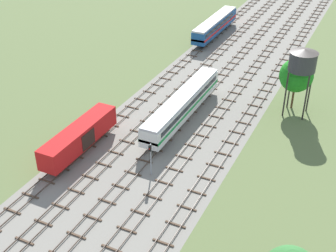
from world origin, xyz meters
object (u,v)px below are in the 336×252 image
Objects in this scene: diesel_railcar_far_left_mid at (215,25)px; signal_post_nearest at (150,156)px; passenger_coach_centre_left_near at (183,104)px; water_tower at (303,61)px; freight_boxcar_far_left_nearest at (79,136)px.

signal_post_nearest is at bearing -78.00° from diesel_railcar_far_left_mid.
water_tower reaches higher than passenger_coach_centre_left_near.
freight_boxcar_far_left_nearest is 50.67m from diesel_railcar_far_left_mid.
diesel_railcar_far_left_mid is at bearing 90.01° from freight_boxcar_far_left_nearest.
passenger_coach_centre_left_near is at bearing -76.68° from diesel_railcar_far_left_mid.
passenger_coach_centre_left_near is 2.10× the size of water_tower.
diesel_railcar_far_left_mid is (-8.70, 36.73, -0.02)m from passenger_coach_centre_left_near.
diesel_railcar_far_left_mid reaches higher than freight_boxcar_far_left_nearest.
passenger_coach_centre_left_near is 37.75m from diesel_railcar_far_left_mid.
diesel_railcar_far_left_mid is at bearing 103.32° from passenger_coach_centre_left_near.
freight_boxcar_far_left_nearest is at bearing 177.45° from signal_post_nearest.
passenger_coach_centre_left_near is 1.07× the size of diesel_railcar_far_left_mid.
water_tower is 2.30× the size of signal_post_nearest.
water_tower is (23.56, -27.46, 6.10)m from diesel_railcar_far_left_mid.
water_tower reaches higher than signal_post_nearest.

